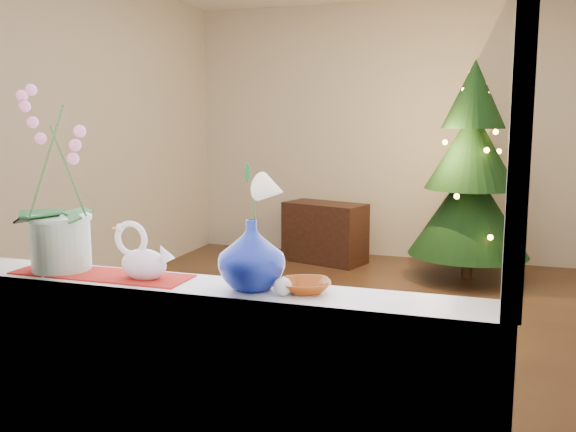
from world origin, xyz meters
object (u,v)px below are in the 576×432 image
Objects in this scene: swan at (143,252)px; orchid_pot at (57,179)px; blue_vase at (252,249)px; side_table at (325,233)px; xmas_tree at (471,171)px; paperweight at (283,287)px; amber_dish at (306,287)px.

orchid_pot is at bearing 158.30° from swan.
blue_vase is (0.79, -0.01, -0.22)m from orchid_pot.
side_table is at bearing 91.46° from orchid_pot.
orchid_pot is 2.55× the size of blue_vase.
blue_vase is at bearing -97.61° from xmas_tree.
paperweight is 0.43× the size of amber_dish.
orchid_pot reaches higher than blue_vase.
xmas_tree is at bearing 7.17° from side_table.
orchid_pot is at bearing 176.22° from paperweight.
orchid_pot reaches higher than paperweight.
paperweight is at bearing -23.30° from swan.
blue_vase is at bearing -175.69° from amber_dish.
orchid_pot is 0.45m from swan.
xmas_tree is (0.55, 4.11, -0.05)m from blue_vase.
blue_vase is at bearing -60.96° from side_table.
side_table is at bearing 103.20° from paperweight.
paperweight is 0.08× the size of side_table.
blue_vase is 4.15m from xmas_tree.
blue_vase is at bearing -0.84° from orchid_pot.
xmas_tree is at bearing 84.25° from paperweight.
side_table is at bearing 77.45° from swan.
blue_vase is 0.14× the size of xmas_tree.
paperweight is at bearing -3.78° from orchid_pot.
amber_dish is 0.17× the size of side_table.
orchid_pot is 0.35× the size of xmas_tree.
blue_vase is 1.92× the size of amber_dish.
blue_vase is 4.53m from side_table.
paperweight is at bearing -133.55° from amber_dish.
swan is at bearing -179.08° from blue_vase.
orchid_pot is 4.89× the size of amber_dish.
blue_vase is at bearing 159.23° from paperweight.
xmas_tree reaches higher than amber_dish.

